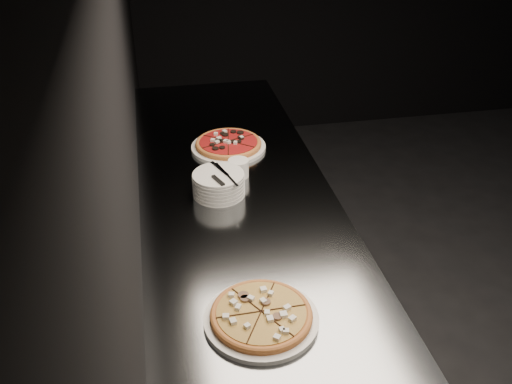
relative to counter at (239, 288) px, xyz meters
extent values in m
cube|color=black|center=(-0.37, 0.00, 0.94)|extent=(0.02, 5.00, 2.80)
cube|color=slate|center=(0.00, 0.00, -0.01)|extent=(0.70, 2.40, 0.90)
cube|color=slate|center=(0.00, 0.00, 0.45)|extent=(0.74, 2.44, 0.02)
cylinder|color=silver|center=(-0.05, -0.67, 0.47)|extent=(0.33, 0.33, 0.02)
cylinder|color=#C6793B|center=(-0.05, -0.67, 0.48)|extent=(0.29, 0.29, 0.01)
torus|color=#C6793B|center=(-0.05, -0.67, 0.49)|extent=(0.29, 0.29, 0.02)
cylinder|color=#F3C251|center=(-0.05, -0.67, 0.49)|extent=(0.26, 0.26, 0.01)
cylinder|color=silver|center=(0.03, 0.40, 0.47)|extent=(0.33, 0.33, 0.02)
cylinder|color=#C6793B|center=(0.03, 0.40, 0.48)|extent=(0.37, 0.37, 0.01)
torus|color=#C6793B|center=(0.03, 0.40, 0.49)|extent=(0.38, 0.38, 0.02)
cylinder|color=#A81819|center=(0.03, 0.40, 0.49)|extent=(0.33, 0.33, 0.01)
cylinder|color=silver|center=(-0.07, 0.03, 0.47)|extent=(0.20, 0.20, 0.01)
cylinder|color=silver|center=(-0.07, 0.03, 0.48)|extent=(0.20, 0.20, 0.01)
cylinder|color=silver|center=(-0.07, 0.03, 0.50)|extent=(0.20, 0.20, 0.01)
cylinder|color=silver|center=(-0.07, 0.03, 0.51)|extent=(0.20, 0.20, 0.01)
cylinder|color=silver|center=(-0.07, 0.03, 0.53)|extent=(0.20, 0.20, 0.01)
cylinder|color=silver|center=(-0.07, 0.03, 0.54)|extent=(0.20, 0.20, 0.01)
cube|color=#B2B4B9|center=(-0.06, 0.07, 0.55)|extent=(0.06, 0.12, 0.00)
cube|color=black|center=(-0.07, -0.02, 0.55)|extent=(0.04, 0.08, 0.01)
cube|color=#B2B4B9|center=(-0.04, 0.02, 0.55)|extent=(0.02, 0.20, 0.00)
cylinder|color=silver|center=(0.03, 0.15, 0.50)|extent=(0.08, 0.08, 0.07)
cylinder|color=black|center=(0.03, 0.15, 0.52)|extent=(0.07, 0.07, 0.01)
camera|label=1|loc=(-0.29, -1.83, 1.61)|focal=40.00mm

